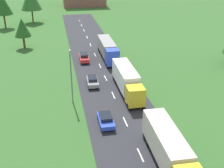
% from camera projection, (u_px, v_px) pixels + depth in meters
% --- Properties ---
extents(road, '(10.00, 140.00, 0.06)m').
position_uv_depth(road, '(121.00, 112.00, 41.05)').
color(road, '#2B2B30').
rests_on(road, ground).
extents(lane_marking_centre, '(0.16, 124.75, 0.01)m').
position_uv_depth(lane_marking_centre, '(124.00, 119.00, 39.39)').
color(lane_marking_centre, white).
rests_on(lane_marking_centre, road).
extents(truck_lead, '(2.81, 12.45, 3.73)m').
position_uv_depth(truck_lead, '(170.00, 152.00, 29.48)').
color(truck_lead, yellow).
rests_on(truck_lead, road).
extents(truck_second, '(2.55, 11.85, 3.78)m').
position_uv_depth(truck_second, '(127.00, 80.00, 45.94)').
color(truck_second, yellow).
rests_on(truck_second, road).
extents(truck_third, '(2.57, 12.25, 3.52)m').
position_uv_depth(truck_third, '(108.00, 49.00, 60.61)').
color(truck_third, blue).
rests_on(truck_third, road).
extents(car_second, '(1.83, 3.95, 1.33)m').
position_uv_depth(car_second, '(106.00, 120.00, 37.84)').
color(car_second, blue).
rests_on(car_second, road).
extents(car_third, '(1.93, 4.17, 1.41)m').
position_uv_depth(car_third, '(93.00, 81.00, 48.96)').
color(car_third, gray).
rests_on(car_third, road).
extents(car_fourth, '(1.87, 4.56, 1.56)m').
position_uv_depth(car_fourth, '(84.00, 57.00, 59.62)').
color(car_fourth, red).
rests_on(car_fourth, road).
extents(lamppost_second, '(0.36, 0.36, 8.21)m').
position_uv_depth(lamppost_second, '(71.00, 74.00, 41.90)').
color(lamppost_second, slate).
rests_on(lamppost_second, ground).
extents(tree_oak, '(5.34, 5.34, 9.82)m').
position_uv_depth(tree_oak, '(2.00, 4.00, 82.73)').
color(tree_oak, '#513823').
rests_on(tree_oak, ground).
extents(tree_maple, '(3.72, 3.72, 6.85)m').
position_uv_depth(tree_maple, '(22.00, 28.00, 66.12)').
color(tree_maple, '#513823').
rests_on(tree_maple, ground).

